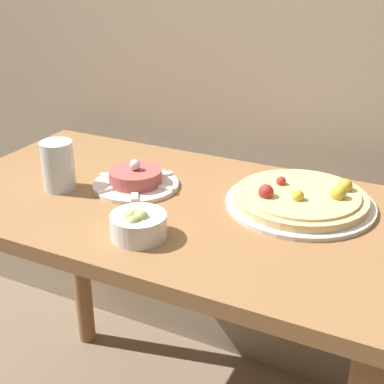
% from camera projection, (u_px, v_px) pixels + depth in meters
% --- Properties ---
extents(dining_table, '(1.12, 0.62, 0.78)m').
position_uv_depth(dining_table, '(173.00, 251.00, 1.30)').
color(dining_table, olive).
rests_on(dining_table, ground_plane).
extents(pizza_plate, '(0.34, 0.34, 0.06)m').
position_uv_depth(pizza_plate, '(301.00, 199.00, 1.22)').
color(pizza_plate, silver).
rests_on(pizza_plate, dining_table).
extents(tartare_plate, '(0.21, 0.21, 0.07)m').
position_uv_depth(tartare_plate, '(136.00, 180.00, 1.31)').
color(tartare_plate, silver).
rests_on(tartare_plate, dining_table).
extents(small_bowl, '(0.12, 0.12, 0.06)m').
position_uv_depth(small_bowl, '(138.00, 224.00, 1.08)').
color(small_bowl, white).
rests_on(small_bowl, dining_table).
extents(drinking_glass, '(0.08, 0.08, 0.12)m').
position_uv_depth(drinking_glass, '(58.00, 166.00, 1.28)').
color(drinking_glass, silver).
rests_on(drinking_glass, dining_table).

